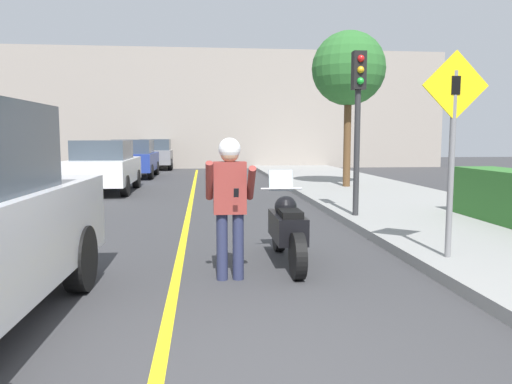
% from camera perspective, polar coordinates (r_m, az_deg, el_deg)
% --- Properties ---
extents(road_center_line, '(0.12, 36.00, 0.01)m').
position_cam_1_polar(road_center_line, '(9.51, -8.11, -4.50)').
color(road_center_line, yellow).
rests_on(road_center_line, ground).
extents(building_backdrop, '(28.00, 1.20, 6.78)m').
position_cam_1_polar(building_backdrop, '(29.38, -5.62, 9.38)').
color(building_backdrop, gray).
rests_on(building_backdrop, ground).
extents(motorcycle, '(0.62, 2.17, 1.28)m').
position_cam_1_polar(motorcycle, '(7.02, 3.58, -4.21)').
color(motorcycle, black).
rests_on(motorcycle, ground).
extents(person_biker, '(0.59, 0.48, 1.76)m').
position_cam_1_polar(person_biker, '(6.12, -3.00, -0.13)').
color(person_biker, '#282D4C').
rests_on(person_biker, ground).
extents(crossing_sign, '(0.91, 0.08, 2.74)m').
position_cam_1_polar(crossing_sign, '(7.11, 21.58, 6.12)').
color(crossing_sign, slate).
rests_on(crossing_sign, sidewalk_curb).
extents(traffic_light, '(0.26, 0.30, 3.34)m').
position_cam_1_polar(traffic_light, '(10.50, 11.60, 10.08)').
color(traffic_light, '#2D2D30').
rests_on(traffic_light, sidewalk_curb).
extents(street_tree, '(2.38, 2.38, 5.04)m').
position_cam_1_polar(street_tree, '(16.90, 10.53, 13.63)').
color(street_tree, brown).
rests_on(street_tree, sidewalk_curb).
extents(parked_car_white, '(1.88, 4.20, 1.68)m').
position_cam_1_polar(parked_car_white, '(16.82, -16.95, 2.87)').
color(parked_car_white, black).
rests_on(parked_car_white, ground).
extents(parked_car_blue, '(1.88, 4.20, 1.68)m').
position_cam_1_polar(parked_car_blue, '(22.90, -13.74, 3.78)').
color(parked_car_blue, black).
rests_on(parked_car_blue, ground).
extents(parked_car_grey, '(1.88, 4.20, 1.68)m').
position_cam_1_polar(parked_car_grey, '(28.68, -11.30, 4.30)').
color(parked_car_grey, black).
rests_on(parked_car_grey, ground).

